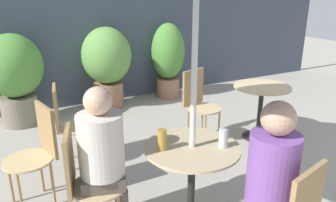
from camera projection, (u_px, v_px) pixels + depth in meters
storefront_wall at (90, 13)px, 5.21m from camera, size 10.00×0.06×3.00m
cafe_table_near at (192, 165)px, 2.57m from camera, size 0.75×0.75×0.70m
cafe_table_far at (261, 99)px, 4.15m from camera, size 0.71×0.71×0.70m
bistro_chair_0 at (84, 176)px, 2.42m from camera, size 0.46×0.44×0.91m
bistro_chair_2 at (38, 147)px, 2.87m from camera, size 0.45×0.43×0.91m
bistro_chair_3 at (67, 119)px, 3.48m from camera, size 0.45×0.43×0.91m
bistro_chair_4 at (198, 99)px, 4.11m from camera, size 0.45×0.46×0.91m
seated_person_0 at (103, 152)px, 2.39m from camera, size 0.38×0.36×1.22m
seated_person_1 at (270, 177)px, 2.03m from camera, size 0.32×0.35×1.25m
beer_glass_0 at (162, 140)px, 2.45m from camera, size 0.07×0.07×0.16m
beer_glass_1 at (223, 138)px, 2.49m from camera, size 0.07×0.07×0.15m
potted_plant_0 at (14, 73)px, 4.52m from camera, size 0.79×0.79×1.30m
potted_plant_1 at (107, 61)px, 5.22m from camera, size 0.78×0.78×1.30m
potted_plant_2 at (168, 57)px, 5.71m from camera, size 0.58×0.58×1.32m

